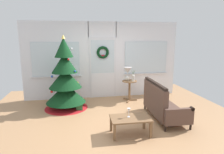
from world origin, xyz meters
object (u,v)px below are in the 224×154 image
Objects in this scene: gift_box at (79,107)px; table_lamp at (128,72)px; flower_vase at (133,77)px; side_table at (129,87)px; settee_sofa at (161,104)px; christmas_tree at (65,82)px; coffee_table at (130,120)px; wine_glass at (129,111)px.

table_lamp is at bearing 21.58° from gift_box.
side_table is at bearing 149.04° from flower_vase.
flower_vase is (-0.33, 1.48, 0.41)m from settee_sofa.
christmas_tree reaches higher than settee_sofa.
settee_sofa reaches higher than gift_box.
coffee_table is 4.36× the size of wine_glass.
coffee_table is 1.98m from gift_box.
settee_sofa is 8.08× the size of wine_glass.
coffee_table is (-0.68, -2.18, -0.46)m from flower_vase.
flower_vase reaches higher than wine_glass.
table_lamp reaches higher than gift_box.
side_table is at bearing 9.17° from christmas_tree.
coffee_table is at bearing -102.91° from table_lamp.
table_lamp is 0.52× the size of coffee_table.
christmas_tree is 6.06× the size of flower_vase.
christmas_tree is at bearing 153.41° from settee_sofa.
flower_vase is 2.33m from coffee_table.
coffee_table is (-1.01, -0.70, -0.05)m from settee_sofa.
wine_glass is at bearing -103.77° from table_lamp.
table_lamp reaches higher than flower_vase.
gift_box is at bearing 122.16° from coffee_table.
flower_vase is at bearing 102.48° from settee_sofa.
christmas_tree is 3.17× the size of side_table.
table_lamp is 0.25m from flower_vase.
wine_glass reaches higher than coffee_table.
flower_vase is at bearing 16.75° from gift_box.
table_lamp is at bearing 107.15° from settee_sofa.
wine_glass is at bearing -57.90° from gift_box.
gift_box is (-1.02, 1.62, -0.43)m from wine_glass.
side_table is 1.77m from gift_box.
settee_sofa is 2.36× the size of side_table.
side_table is 3.77× the size of gift_box.
christmas_tree is 2.12m from flower_vase.
table_lamp reaches higher than coffee_table.
settee_sofa is 1.85× the size of coffee_table.
christmas_tree is 2.75m from settee_sofa.
wine_glass is (1.39, -1.88, -0.27)m from christmas_tree.
settee_sofa is (2.43, -1.22, -0.42)m from christmas_tree.
flower_vase reaches higher than coffee_table.
christmas_tree is at bearing -170.83° from side_table.
table_lamp is (-0.49, 1.58, 0.58)m from settee_sofa.
flower_vase is at bearing 72.62° from coffee_table.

